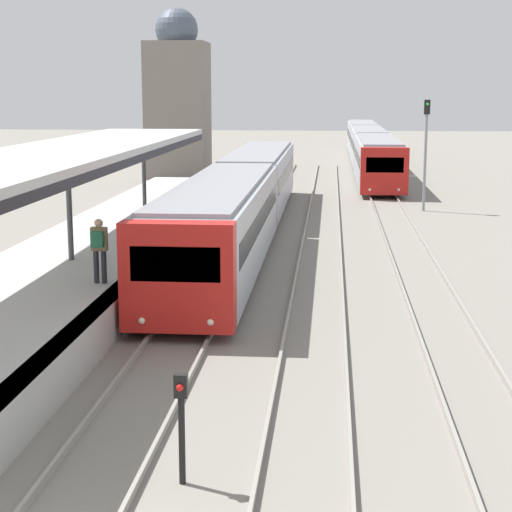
% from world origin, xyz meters
% --- Properties ---
extents(platform_canopy, '(4.00, 24.93, 3.24)m').
position_xyz_m(platform_canopy, '(-3.92, 15.91, 4.11)').
color(platform_canopy, beige).
rests_on(platform_canopy, station_platform).
extents(person_on_platform, '(0.40, 0.40, 1.66)m').
position_xyz_m(person_on_platform, '(-2.30, 12.94, 1.98)').
color(person_on_platform, '#2D2D33').
rests_on(person_on_platform, station_platform).
extents(train_near, '(2.72, 30.65, 2.98)m').
position_xyz_m(train_near, '(0.00, 26.36, 1.66)').
color(train_near, red).
rests_on(train_near, ground_plane).
extents(train_far, '(2.61, 41.86, 2.95)m').
position_xyz_m(train_far, '(6.42, 59.49, 1.64)').
color(train_far, red).
rests_on(train_far, ground_plane).
extents(signal_post_near, '(0.20, 0.22, 1.74)m').
position_xyz_m(signal_post_near, '(1.37, 3.94, 1.08)').
color(signal_post_near, black).
rests_on(signal_post_near, ground_plane).
extents(signal_mast_far, '(0.28, 0.29, 5.41)m').
position_xyz_m(signal_mast_far, '(8.11, 34.46, 3.38)').
color(signal_mast_far, gray).
rests_on(signal_mast_far, ground_plane).
extents(distant_domed_building, '(4.00, 4.00, 11.24)m').
position_xyz_m(distant_domed_building, '(-6.85, 49.92, 5.25)').
color(distant_domed_building, slate).
rests_on(distant_domed_building, ground_plane).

